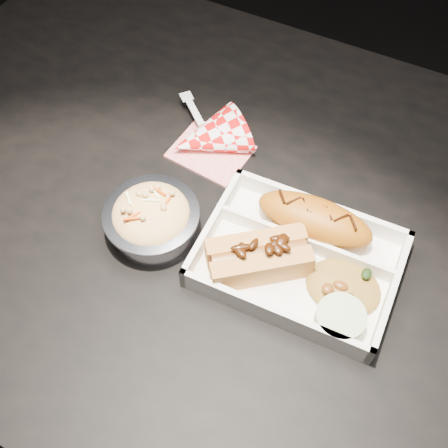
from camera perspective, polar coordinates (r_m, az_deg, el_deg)
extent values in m
cube|color=black|center=(1.49, 1.10, -15.82)|extent=(4.00, 4.00, 0.05)
cube|color=black|center=(0.80, 1.99, 0.70)|extent=(1.20, 0.80, 0.03)
cylinder|color=black|center=(1.47, -12.27, 10.65)|extent=(0.05, 0.05, 0.72)
cube|color=white|center=(0.74, 7.40, -4.14)|extent=(0.26, 0.19, 0.01)
cube|color=white|center=(0.77, 9.76, 1.49)|extent=(0.25, 0.02, 0.04)
cube|color=white|center=(0.69, 4.99, -9.25)|extent=(0.25, 0.02, 0.04)
cube|color=white|center=(0.75, -1.13, -0.22)|extent=(0.01, 0.18, 0.04)
cube|color=white|center=(0.73, 16.51, -6.93)|extent=(0.01, 0.18, 0.04)
cube|color=white|center=(0.74, 8.19, -2.11)|extent=(0.23, 0.01, 0.03)
ellipsoid|color=#A65A10|center=(0.74, 9.19, 0.47)|extent=(0.16, 0.07, 0.05)
cube|color=#C58443|center=(0.70, 3.86, -4.65)|extent=(0.12, 0.10, 0.04)
cube|color=#C58443|center=(0.72, 3.22, -2.32)|extent=(0.12, 0.10, 0.04)
cylinder|color=brown|center=(0.70, 3.57, -3.11)|extent=(0.11, 0.09, 0.03)
ellipsoid|color=#A47A2F|center=(0.72, 12.17, -5.85)|extent=(0.10, 0.08, 0.03)
cylinder|color=#B8D09D|center=(0.69, 11.66, -9.55)|extent=(0.06, 0.06, 0.03)
cylinder|color=silver|center=(0.75, -7.25, 0.12)|extent=(0.11, 0.11, 0.04)
cylinder|color=silver|center=(0.74, -7.42, 1.01)|extent=(0.13, 0.13, 0.01)
ellipsoid|color=beige|center=(0.74, -7.42, 1.01)|extent=(0.10, 0.10, 0.04)
cube|color=red|center=(0.85, -1.35, 7.34)|extent=(0.12, 0.10, 0.00)
cone|color=red|center=(0.84, -1.67, 8.73)|extent=(0.15, 0.15, 0.10)
cube|color=white|center=(0.88, -3.03, 11.33)|extent=(0.05, 0.05, 0.00)
cube|color=white|center=(0.90, -3.84, 12.79)|extent=(0.03, 0.03, 0.00)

